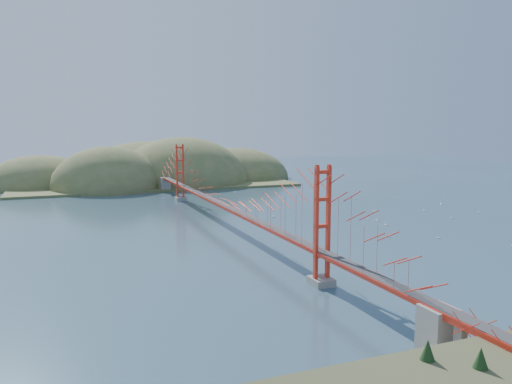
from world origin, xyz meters
name	(u,v)px	position (x,y,z in m)	size (l,w,h in m)	color
ground	(225,227)	(0.00, 0.00, 0.00)	(320.00, 320.00, 0.00)	#2D485A
bridge	(225,182)	(0.00, 0.18, 7.01)	(2.20, 94.40, 12.00)	gray
promontory	(465,369)	(0.00, -48.50, 0.12)	(9.00, 6.00, 0.24)	#59544C
fort	(462,355)	(0.40, -47.80, 0.67)	(3.70, 2.30, 1.75)	brown
far_headlands	(157,181)	(2.21, 68.52, 0.00)	(84.00, 58.00, 25.00)	olive
sailboat_3	(274,216)	(10.42, 5.43, 0.16)	(0.65, 0.65, 0.73)	white
sailboat_14	(386,224)	(23.74, -7.67, 0.16)	(0.51, 0.63, 0.73)	white
sailboat_5	(451,217)	(37.80, -6.55, 0.15)	(0.59, 0.59, 0.65)	white
sailboat_7	(356,198)	(34.94, 18.22, 0.15)	(0.55, 0.46, 0.65)	white
sailboat_8	(349,198)	(33.99, 19.15, 0.16)	(0.66, 0.66, 0.73)	white
sailboat_11	(444,197)	(53.81, 12.91, 0.14)	(0.59, 0.59, 0.62)	white
sailboat_12	(235,191)	(14.92, 38.40, 0.15)	(0.60, 0.58, 0.68)	white
sailboat_4	(424,210)	(38.31, 0.87, 0.16)	(0.68, 0.68, 0.71)	white
sailboat_13	(478,212)	(45.71, -4.61, 0.15)	(0.61, 0.53, 0.70)	white
sailboat_9	(441,204)	(46.70, 5.85, 0.15)	(0.63, 0.63, 0.71)	white
sailboat_15	(299,192)	(28.45, 31.89, 0.15)	(0.59, 0.63, 0.70)	white
sailboat_1	(377,220)	(24.65, -4.08, 0.16)	(0.61, 0.64, 0.72)	white
sailboat_6	(438,237)	(24.89, -17.92, 0.14)	(0.60, 0.60, 0.62)	white
sailboat_0	(368,218)	(24.05, -2.43, 0.14)	(0.51, 0.52, 0.58)	white
sailboat_17	(395,198)	(42.85, 15.44, 0.14)	(0.54, 0.51, 0.60)	white
sailboat_10	(380,280)	(6.00, -31.06, 0.14)	(0.49, 0.55, 0.62)	white
sailboat_16	(374,211)	(29.42, 3.58, 0.15)	(0.64, 0.64, 0.70)	white
sailboat_extra_0	(388,236)	(18.97, -14.88, 0.14)	(0.47, 0.50, 0.57)	white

